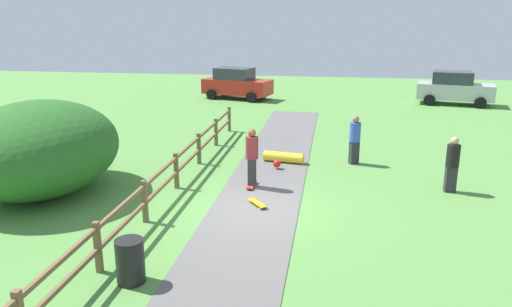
# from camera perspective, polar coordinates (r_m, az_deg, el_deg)

# --- Properties ---
(ground_plane) EXTENTS (60.00, 60.00, 0.00)m
(ground_plane) POSITION_cam_1_polar(r_m,az_deg,el_deg) (13.51, -0.15, -6.39)
(ground_plane) COLOR #568E42
(asphalt_path) EXTENTS (2.40, 28.00, 0.02)m
(asphalt_path) POSITION_cam_1_polar(r_m,az_deg,el_deg) (13.51, -0.15, -6.35)
(asphalt_path) COLOR #605E5B
(asphalt_path) RESTS_ON ground_plane
(wooden_fence) EXTENTS (0.12, 18.12, 1.10)m
(wooden_fence) POSITION_cam_1_polar(r_m,az_deg,el_deg) (13.90, -10.81, -3.09)
(wooden_fence) COLOR brown
(wooden_fence) RESTS_ON ground_plane
(bush_large) EXTENTS (4.31, 5.18, 2.73)m
(bush_large) POSITION_cam_1_polar(r_m,az_deg,el_deg) (15.60, -23.71, 0.57)
(bush_large) COLOR #286023
(bush_large) RESTS_ON ground_plane
(trash_bin) EXTENTS (0.56, 0.56, 0.90)m
(trash_bin) POSITION_cam_1_polar(r_m,az_deg,el_deg) (10.17, -14.30, -11.92)
(trash_bin) COLOR black
(trash_bin) RESTS_ON ground_plane
(skater_riding) EXTENTS (0.40, 0.81, 1.81)m
(skater_riding) POSITION_cam_1_polar(r_m,az_deg,el_deg) (14.82, -0.47, -0.15)
(skater_riding) COLOR #B23326
(skater_riding) RESTS_ON asphalt_path
(skater_fallen) EXTENTS (1.47, 1.25, 0.36)m
(skater_fallen) POSITION_cam_1_polar(r_m,az_deg,el_deg) (17.51, 3.13, -0.49)
(skater_fallen) COLOR yellow
(skater_fallen) RESTS_ON asphalt_path
(skateboard_loose) EXTENTS (0.66, 0.75, 0.08)m
(skateboard_loose) POSITION_cam_1_polar(r_m,az_deg,el_deg) (13.68, 0.13, -5.71)
(skateboard_loose) COLOR #BF8C19
(skateboard_loose) RESTS_ON asphalt_path
(bystander_blue) EXTENTS (0.52, 0.52, 1.73)m
(bystander_blue) POSITION_cam_1_polar(r_m,az_deg,el_deg) (17.59, 11.32, 1.82)
(bystander_blue) COLOR #2D2D33
(bystander_blue) RESTS_ON ground_plane
(bystander_black) EXTENTS (0.42, 0.42, 1.68)m
(bystander_black) POSITION_cam_1_polar(r_m,az_deg,el_deg) (15.59, 21.70, -0.91)
(bystander_black) COLOR #2D2D33
(bystander_black) RESTS_ON ground_plane
(parked_car_red) EXTENTS (4.50, 2.79, 1.92)m
(parked_car_red) POSITION_cam_1_polar(r_m,az_deg,el_deg) (31.00, -2.26, 8.07)
(parked_car_red) COLOR red
(parked_car_red) RESTS_ON ground_plane
(parked_car_silver) EXTENTS (4.44, 2.59, 1.92)m
(parked_car_silver) POSITION_cam_1_polar(r_m,az_deg,el_deg) (31.20, 21.88, 7.01)
(parked_car_silver) COLOR #B7B7BC
(parked_car_silver) RESTS_ON ground_plane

